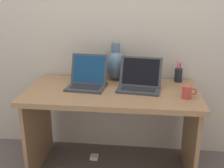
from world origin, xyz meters
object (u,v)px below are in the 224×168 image
(pen_cup, at_px, (178,75))
(power_brick, at_px, (94,157))
(laptop_left, at_px, (88,78))
(laptop_right, at_px, (140,81))
(coffee_mug, at_px, (187,92))
(green_vase, at_px, (116,64))

(pen_cup, distance_m, power_brick, 1.06)
(laptop_left, distance_m, laptop_right, 0.42)
(coffee_mug, relative_size, power_brick, 1.57)
(power_brick, bearing_deg, laptop_right, -7.04)
(laptop_left, xyz_separation_m, laptop_right, (0.42, -0.00, -0.00))
(coffee_mug, height_order, power_brick, coffee_mug)
(green_vase, distance_m, pen_cup, 0.55)
(pen_cup, bearing_deg, power_brick, -167.45)
(laptop_left, height_order, green_vase, green_vase)
(laptop_left, height_order, coffee_mug, laptop_left)
(coffee_mug, height_order, pen_cup, pen_cup)
(laptop_left, relative_size, green_vase, 0.99)
(green_vase, xyz_separation_m, power_brick, (-0.18, -0.17, -0.84))
(green_vase, xyz_separation_m, pen_cup, (0.54, -0.01, -0.08))
(laptop_left, bearing_deg, power_brick, 55.24)
(laptop_right, xyz_separation_m, green_vase, (-0.22, 0.22, 0.07))
(laptop_right, xyz_separation_m, coffee_mug, (0.35, -0.17, -0.02))
(coffee_mug, bearing_deg, laptop_left, 167.07)
(pen_cup, bearing_deg, coffee_mug, -87.07)
(green_vase, relative_size, power_brick, 4.66)
(laptop_right, height_order, coffee_mug, laptop_right)
(laptop_right, xyz_separation_m, power_brick, (-0.39, 0.05, -0.77))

